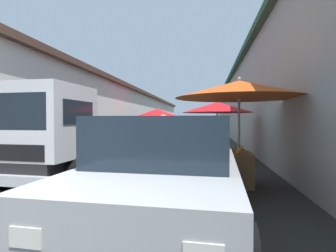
# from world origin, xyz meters

# --- Properties ---
(ground) EXTENTS (90.00, 90.00, 0.00)m
(ground) POSITION_xyz_m (13.50, 0.00, 0.00)
(ground) COLOR #282826
(building_left_whitewash) EXTENTS (49.80, 7.50, 3.78)m
(building_left_whitewash) POSITION_xyz_m (15.75, 7.02, 1.90)
(building_left_whitewash) COLOR silver
(building_left_whitewash) RESTS_ON ground
(building_right_concrete) EXTENTS (49.80, 7.50, 4.77)m
(building_right_concrete) POSITION_xyz_m (15.75, -7.02, 2.39)
(building_right_concrete) COLOR gray
(building_right_concrete) RESTS_ON ground
(fruit_stall_far_left) EXTENTS (2.60, 2.60, 2.15)m
(fruit_stall_far_left) POSITION_xyz_m (8.18, -2.06, 1.69)
(fruit_stall_far_left) COLOR #9E9EA3
(fruit_stall_far_left) RESTS_ON ground
(fruit_stall_near_right) EXTENTS (2.78, 2.78, 2.34)m
(fruit_stall_near_right) POSITION_xyz_m (4.18, -2.38, 1.86)
(fruit_stall_near_right) COLOR #9E9EA3
(fruit_stall_near_right) RESTS_ON ground
(fruit_stall_mid_lane) EXTENTS (2.66, 2.66, 2.17)m
(fruit_stall_mid_lane) POSITION_xyz_m (14.09, 1.30, 1.70)
(fruit_stall_mid_lane) COLOR #9E9EA3
(fruit_stall_mid_lane) RESTS_ON ground
(hatchback_car) EXTENTS (3.99, 2.09, 1.45)m
(hatchback_car) POSITION_xyz_m (1.76, -1.21, 0.74)
(hatchback_car) COLOR #ADAFB5
(hatchback_car) RESTS_ON ground
(delivery_truck) EXTENTS (5.01, 2.19, 2.08)m
(delivery_truck) POSITION_xyz_m (3.73, 1.53, 1.04)
(delivery_truck) COLOR black
(delivery_truck) RESTS_ON ground
(vendor_by_crates) EXTENTS (0.37, 0.58, 1.57)m
(vendor_by_crates) POSITION_xyz_m (5.81, -0.46, 0.90)
(vendor_by_crates) COLOR navy
(vendor_by_crates) RESTS_ON ground
(vendor_in_shade) EXTENTS (0.65, 0.24, 1.65)m
(vendor_in_shade) POSITION_xyz_m (10.85, -1.86, 0.95)
(vendor_in_shade) COLOR #665B4C
(vendor_in_shade) RESTS_ON ground
(plastic_stool) EXTENTS (0.30, 0.30, 0.43)m
(plastic_stool) POSITION_xyz_m (13.73, -0.73, 0.33)
(plastic_stool) COLOR red
(plastic_stool) RESTS_ON ground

